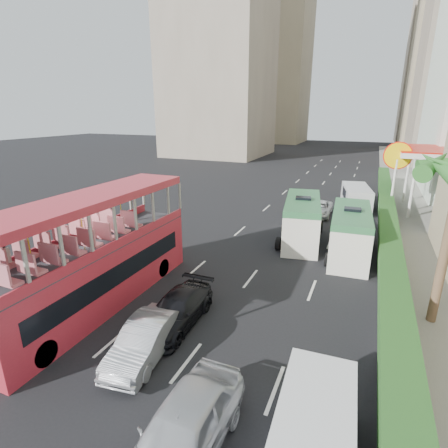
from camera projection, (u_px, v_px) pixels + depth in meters
The scene contains 17 objects.
ground_plane at pixel (220, 333), 13.89m from camera, with size 200.00×200.00×0.00m, color black.
double_decker_bus at pixel (94, 252), 15.33m from camera, with size 2.50×11.00×5.06m, color #BA2634.
car_silver_lane_a at pixel (146, 355), 12.65m from camera, with size 1.40×4.02×1.32m, color silver.
car_black at pixel (177, 323), 14.55m from camera, with size 1.79×4.40×1.28m, color black.
van_asset at pixel (318, 215), 29.66m from camera, with size 1.94×4.20×1.17m, color silver.
minibus_near at pixel (302, 220), 23.40m from camera, with size 2.18×6.54×2.90m, color silver.
minibus_far at pixel (350, 233), 21.02m from camera, with size 2.13×6.39×2.83m, color silver.
panel_van_near at pixel (312, 445), 8.26m from camera, with size 1.79×4.48×1.79m, color silver.
panel_van_far at pixel (356, 198), 31.16m from camera, with size 2.07×5.17×2.07m, color silver.
sidewalk at pixel (415, 205), 32.45m from camera, with size 6.00×120.00×0.18m, color #99968C.
kerb_wall at pixel (386, 231), 23.66m from camera, with size 0.30×44.00×1.00m, color silver.
hedge at pixel (388, 219), 23.40m from camera, with size 1.10×44.00×0.70m, color #2D6626.
palm_tree at pixel (446, 248), 13.47m from camera, with size 0.36×0.36×6.40m, color brown.
shell_station at pixel (436, 182), 29.51m from camera, with size 6.50×8.00×5.50m, color silver.
tower_far_b at pixel (434, 65), 92.60m from camera, with size 14.00×14.00×40.00m, color gray.
tower_left_a at pixel (219, 9), 62.95m from camera, with size 18.00×18.00×52.00m, color gray.
tower_left_b at pixel (278, 54), 93.82m from camera, with size 16.00×16.00×46.00m, color tan.
Camera 1 is at (4.77, -10.87, 8.43)m, focal length 28.00 mm.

